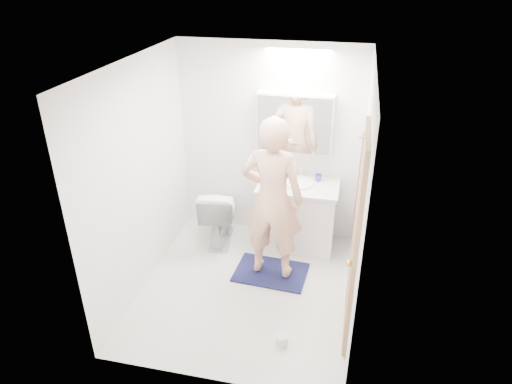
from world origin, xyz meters
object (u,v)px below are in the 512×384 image
(toilet, at_px, (219,214))
(medicine_cabinet, at_px, (295,123))
(person, at_px, (272,199))
(soap_bottle_a, at_px, (271,168))
(toothbrush_cup, at_px, (318,178))
(vanity_cabinet, at_px, (297,217))
(soap_bottle_b, at_px, (282,171))
(toilet_paper_roll, at_px, (282,340))

(toilet, bearing_deg, medicine_cabinet, -166.25)
(person, bearing_deg, medicine_cabinet, -92.00)
(medicine_cabinet, bearing_deg, soap_bottle_a, -166.46)
(toothbrush_cup, bearing_deg, soap_bottle_a, -178.99)
(person, bearing_deg, toothbrush_cup, -112.53)
(vanity_cabinet, relative_size, soap_bottle_b, 5.74)
(medicine_cabinet, distance_m, toilet, 1.44)
(medicine_cabinet, bearing_deg, toilet_paper_roll, -83.72)
(person, height_order, soap_bottle_b, person)
(medicine_cabinet, height_order, person, person)
(person, distance_m, soap_bottle_a, 0.83)
(medicine_cabinet, bearing_deg, vanity_cabinet, -63.97)
(medicine_cabinet, relative_size, soap_bottle_a, 3.88)
(medicine_cabinet, height_order, soap_bottle_b, medicine_cabinet)
(vanity_cabinet, height_order, toilet, vanity_cabinet)
(person, distance_m, soap_bottle_b, 0.85)
(medicine_cabinet, bearing_deg, toothbrush_cup, -8.91)
(medicine_cabinet, height_order, toothbrush_cup, medicine_cabinet)
(vanity_cabinet, relative_size, toothbrush_cup, 10.09)
(toilet_paper_roll, bearing_deg, medicine_cabinet, 96.28)
(soap_bottle_a, distance_m, soap_bottle_b, 0.14)
(toilet, distance_m, soap_bottle_a, 0.86)
(vanity_cabinet, distance_m, toilet, 0.95)
(vanity_cabinet, xyz_separation_m, soap_bottle_b, (-0.22, 0.18, 0.51))
(toothbrush_cup, bearing_deg, toilet, -166.71)
(vanity_cabinet, relative_size, toilet, 1.19)
(medicine_cabinet, xyz_separation_m, person, (-0.09, -0.87, -0.54))
(vanity_cabinet, distance_m, soap_bottle_a, 0.66)
(toilet_paper_roll, bearing_deg, soap_bottle_a, 103.98)
(person, bearing_deg, toilet, -32.24)
(medicine_cabinet, xyz_separation_m, toothbrush_cup, (0.32, -0.05, -0.64))
(soap_bottle_a, height_order, toilet_paper_roll, soap_bottle_a)
(toilet, bearing_deg, soap_bottle_b, -165.12)
(toilet, xyz_separation_m, toilet_paper_roll, (1.05, -1.58, -0.33))
(toilet_paper_roll, bearing_deg, toilet, 123.78)
(soap_bottle_b, bearing_deg, toilet_paper_roll, -79.99)
(medicine_cabinet, xyz_separation_m, soap_bottle_b, (-0.12, -0.03, -0.60))
(soap_bottle_a, xyz_separation_m, toilet_paper_roll, (0.46, -1.84, -0.88))
(soap_bottle_a, xyz_separation_m, toothbrush_cup, (0.57, 0.01, -0.07))
(soap_bottle_a, bearing_deg, medicine_cabinet, 13.54)
(toilet, xyz_separation_m, soap_bottle_a, (0.60, 0.27, 0.55))
(toilet, distance_m, toothbrush_cup, 1.29)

